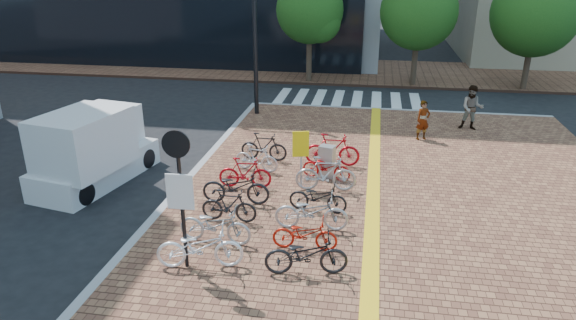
% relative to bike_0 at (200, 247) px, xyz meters
% --- Properties ---
extents(ground, '(120.00, 120.00, 0.00)m').
position_rel_bike_0_xyz_m(ground, '(1.90, 2.51, -0.67)').
color(ground, black).
rests_on(ground, ground).
extents(kerb_north, '(14.00, 0.25, 0.15)m').
position_rel_bike_0_xyz_m(kerb_north, '(4.90, 14.51, -0.60)').
color(kerb_north, gray).
rests_on(kerb_north, ground).
extents(far_sidewalk, '(70.00, 8.00, 0.15)m').
position_rel_bike_0_xyz_m(far_sidewalk, '(1.90, 23.51, -0.60)').
color(far_sidewalk, brown).
rests_on(far_sidewalk, ground).
extents(crosswalk, '(7.50, 4.00, 0.01)m').
position_rel_bike_0_xyz_m(crosswalk, '(2.40, 16.51, -0.67)').
color(crosswalk, silver).
rests_on(crosswalk, ground).
extents(street_trees, '(16.20, 4.60, 6.35)m').
position_rel_bike_0_xyz_m(street_trees, '(6.94, 19.96, 3.42)').
color(street_trees, '#38281E').
rests_on(street_trees, far_sidewalk).
extents(bike_0, '(2.10, 1.08, 1.05)m').
position_rel_bike_0_xyz_m(bike_0, '(0.00, 0.00, 0.00)').
color(bike_0, white).
rests_on(bike_0, sidewalk).
extents(bike_1, '(1.90, 0.76, 0.98)m').
position_rel_bike_0_xyz_m(bike_1, '(0.01, 1.14, -0.03)').
color(bike_1, '#A6A7AB').
rests_on(bike_1, sidewalk).
extents(bike_2, '(1.56, 0.48, 0.93)m').
position_rel_bike_0_xyz_m(bike_2, '(0.04, 2.28, -0.06)').
color(bike_2, black).
rests_on(bike_2, sidewalk).
extents(bike_3, '(2.01, 0.79, 1.04)m').
position_rel_bike_0_xyz_m(bike_3, '(-0.06, 3.39, -0.01)').
color(bike_3, black).
rests_on(bike_3, sidewalk).
extents(bike_4, '(1.69, 0.61, 0.99)m').
position_rel_bike_0_xyz_m(bike_4, '(-0.07, 4.52, -0.03)').
color(bike_4, '#A70B15').
rests_on(bike_4, sidewalk).
extents(bike_5, '(1.60, 0.75, 0.93)m').
position_rel_bike_0_xyz_m(bike_5, '(-0.03, 5.92, -0.06)').
color(bike_5, silver).
rests_on(bike_5, sidewalk).
extents(bike_6, '(1.70, 0.55, 1.01)m').
position_rel_bike_0_xyz_m(bike_6, '(0.01, 6.93, -0.02)').
color(bike_6, black).
rests_on(bike_6, sidewalk).
extents(bike_7, '(1.98, 1.00, 0.99)m').
position_rel_bike_0_xyz_m(bike_7, '(2.45, 0.14, -0.03)').
color(bike_7, black).
rests_on(bike_7, sidewalk).
extents(bike_8, '(1.62, 0.60, 0.84)m').
position_rel_bike_0_xyz_m(bike_8, '(2.27, 1.18, -0.10)').
color(bike_8, '#AF1A0C').
rests_on(bike_8, sidewalk).
extents(bike_9, '(1.97, 0.78, 1.02)m').
position_rel_bike_0_xyz_m(bike_9, '(2.30, 2.21, -0.02)').
color(bike_9, '#A9A9AD').
rests_on(bike_9, sidewalk).
extents(bike_10, '(1.70, 0.71, 0.87)m').
position_rel_bike_0_xyz_m(bike_10, '(2.35, 3.28, -0.09)').
color(bike_10, black).
rests_on(bike_10, sidewalk).
extents(bike_11, '(1.91, 0.72, 1.12)m').
position_rel_bike_0_xyz_m(bike_11, '(2.43, 4.71, 0.03)').
color(bike_11, '#A3A3A8').
rests_on(bike_11, sidewalk).
extents(bike_12, '(1.69, 0.87, 0.84)m').
position_rel_bike_0_xyz_m(bike_12, '(2.37, 5.59, -0.10)').
color(bike_12, '#A40B0C').
rests_on(bike_12, sidewalk).
extents(bike_13, '(1.90, 0.57, 1.13)m').
position_rel_bike_0_xyz_m(bike_13, '(2.44, 6.85, 0.04)').
color(bike_13, '#A70B15').
rests_on(bike_13, sidewalk).
extents(pedestrian_a, '(0.68, 0.59, 1.57)m').
position_rel_bike_0_xyz_m(pedestrian_a, '(5.71, 10.21, 0.26)').
color(pedestrian_a, gray).
rests_on(pedestrian_a, sidewalk).
extents(pedestrian_b, '(1.01, 0.85, 1.87)m').
position_rel_bike_0_xyz_m(pedestrian_b, '(7.80, 11.87, 0.41)').
color(pedestrian_b, '#4E5163').
rests_on(pedestrian_b, sidewalk).
extents(utility_box, '(0.56, 0.46, 1.06)m').
position_rel_bike_0_xyz_m(utility_box, '(2.35, 5.84, 0.00)').
color(utility_box, '#ACACB0').
rests_on(utility_box, sidewalk).
extents(yellow_sign, '(0.50, 0.18, 1.86)m').
position_rel_bike_0_xyz_m(yellow_sign, '(1.65, 4.79, 0.76)').
color(yellow_sign, '#B7B7BC').
rests_on(yellow_sign, sidewalk).
extents(notice_sign, '(0.62, 0.14, 3.36)m').
position_rel_bike_0_xyz_m(notice_sign, '(-0.33, -0.07, 1.59)').
color(notice_sign, black).
rests_on(notice_sign, sidewalk).
extents(traffic_light_pole, '(3.53, 1.36, 6.58)m').
position_rel_bike_0_xyz_m(traffic_light_pole, '(-3.11, 12.73, 4.02)').
color(traffic_light_pole, black).
rests_on(traffic_light_pole, sidewalk).
extents(box_truck, '(2.70, 4.65, 2.53)m').
position_rel_bike_0_xyz_m(box_truck, '(-5.09, 4.45, 0.52)').
color(box_truck, silver).
rests_on(box_truck, ground).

